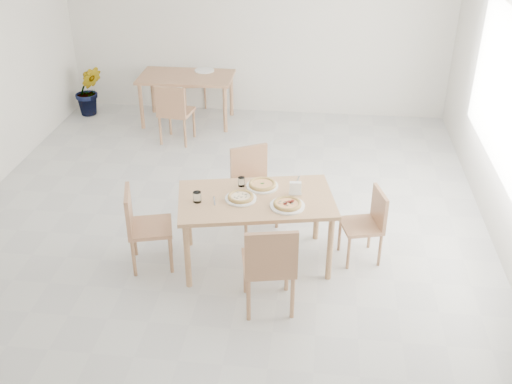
# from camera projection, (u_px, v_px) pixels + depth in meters

# --- Properties ---
(room) EXTENTS (7.28, 7.00, 7.00)m
(room) POSITION_uv_depth(u_px,v_px,m) (511.00, 100.00, 6.09)
(room) COLOR beige
(room) RESTS_ON ground
(main_table) EXTENTS (1.66, 1.15, 0.75)m
(main_table) POSITION_uv_depth(u_px,v_px,m) (256.00, 205.00, 5.89)
(main_table) COLOR tan
(main_table) RESTS_ON ground
(chair_south) EXTENTS (0.54, 0.54, 0.93)m
(chair_south) POSITION_uv_depth(u_px,v_px,m) (270.00, 263.00, 5.27)
(chair_south) COLOR tan
(chair_south) RESTS_ON ground
(chair_north) EXTENTS (0.59, 0.59, 0.88)m
(chair_north) POSITION_uv_depth(u_px,v_px,m) (253.00, 180.00, 6.68)
(chair_north) COLOR tan
(chair_north) RESTS_ON ground
(chair_west) EXTENTS (0.52, 0.52, 0.86)m
(chair_west) POSITION_uv_depth(u_px,v_px,m) (142.00, 223.00, 5.92)
(chair_west) COLOR tan
(chair_west) RESTS_ON ground
(chair_east) EXTENTS (0.47, 0.47, 0.77)m
(chair_east) POSITION_uv_depth(u_px,v_px,m) (368.00, 220.00, 6.05)
(chair_east) COLOR tan
(chair_east) RESTS_ON ground
(plate_margherita) EXTENTS (0.32, 0.32, 0.02)m
(plate_margherita) POSITION_uv_depth(u_px,v_px,m) (262.00, 186.00, 6.04)
(plate_margherita) COLOR white
(plate_margherita) RESTS_ON main_table
(plate_mushroom) EXTENTS (0.31, 0.31, 0.02)m
(plate_mushroom) POSITION_uv_depth(u_px,v_px,m) (241.00, 199.00, 5.82)
(plate_mushroom) COLOR white
(plate_mushroom) RESTS_ON main_table
(plate_pepperoni) EXTENTS (0.34, 0.34, 0.02)m
(plate_pepperoni) POSITION_uv_depth(u_px,v_px,m) (287.00, 206.00, 5.70)
(plate_pepperoni) COLOR white
(plate_pepperoni) RESTS_ON main_table
(pizza_margherita) EXTENTS (0.29, 0.29, 0.03)m
(pizza_margherita) POSITION_uv_depth(u_px,v_px,m) (262.00, 184.00, 6.03)
(pizza_margherita) COLOR #E1BC6A
(pizza_margherita) RESTS_ON plate_margherita
(pizza_mushroom) EXTENTS (0.26, 0.26, 0.03)m
(pizza_mushroom) POSITION_uv_depth(u_px,v_px,m) (241.00, 196.00, 5.81)
(pizza_mushroom) COLOR #E1BC6A
(pizza_mushroom) RESTS_ON plate_mushroom
(pizza_pepperoni) EXTENTS (0.31, 0.31, 0.03)m
(pizza_pepperoni) POSITION_uv_depth(u_px,v_px,m) (287.00, 204.00, 5.69)
(pizza_pepperoni) COLOR #E1BC6A
(pizza_pepperoni) RESTS_ON plate_pepperoni
(tumbler_a) EXTENTS (0.08, 0.08, 0.11)m
(tumbler_a) POSITION_uv_depth(u_px,v_px,m) (197.00, 197.00, 5.76)
(tumbler_a) COLOR white
(tumbler_a) RESTS_ON main_table
(tumbler_b) EXTENTS (0.07, 0.07, 0.09)m
(tumbler_b) POSITION_uv_depth(u_px,v_px,m) (241.00, 182.00, 6.04)
(tumbler_b) COLOR white
(tumbler_b) RESTS_ON main_table
(napkin_holder) EXTENTS (0.13, 0.07, 0.14)m
(napkin_holder) POSITION_uv_depth(u_px,v_px,m) (295.00, 189.00, 5.87)
(napkin_holder) COLOR silver
(napkin_holder) RESTS_ON main_table
(fork_a) EXTENTS (0.04, 0.19, 0.01)m
(fork_a) POSITION_uv_depth(u_px,v_px,m) (298.00, 180.00, 6.16)
(fork_a) COLOR silver
(fork_a) RESTS_ON main_table
(fork_b) EXTENTS (0.05, 0.17, 0.01)m
(fork_b) POSITION_uv_depth(u_px,v_px,m) (214.00, 201.00, 5.79)
(fork_b) COLOR silver
(fork_b) RESTS_ON main_table
(second_table) EXTENTS (1.43, 0.83, 0.75)m
(second_table) POSITION_uv_depth(u_px,v_px,m) (186.00, 81.00, 9.16)
(second_table) COLOR tan
(second_table) RESTS_ON ground
(chair_back_s) EXTENTS (0.50, 0.50, 0.89)m
(chair_back_s) POSITION_uv_depth(u_px,v_px,m) (174.00, 110.00, 8.52)
(chair_back_s) COLOR tan
(chair_back_s) RESTS_ON ground
(chair_back_n) EXTENTS (0.47, 0.47, 0.78)m
(chair_back_n) POSITION_uv_depth(u_px,v_px,m) (194.00, 78.00, 9.94)
(chair_back_n) COLOR tan
(chair_back_n) RESTS_ON ground
(plate_empty) EXTENTS (0.30, 0.30, 0.02)m
(plate_empty) POSITION_uv_depth(u_px,v_px,m) (204.00, 70.00, 9.31)
(plate_empty) COLOR white
(plate_empty) RESTS_ON second_table
(potted_plant) EXTENTS (0.55, 0.50, 0.81)m
(potted_plant) POSITION_uv_depth(u_px,v_px,m) (89.00, 91.00, 9.56)
(potted_plant) COLOR #22671F
(potted_plant) RESTS_ON ground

